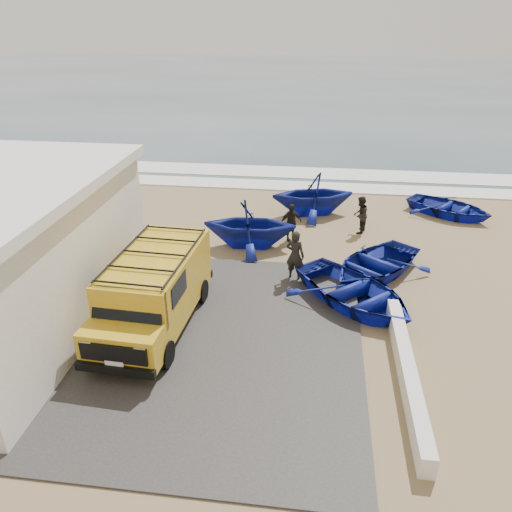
{
  "coord_description": "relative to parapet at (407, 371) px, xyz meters",
  "views": [
    {
      "loc": [
        2.56,
        -13.23,
        8.29
      ],
      "look_at": [
        0.7,
        1.08,
        1.2
      ],
      "focal_mm": 35.0,
      "sensor_mm": 36.0,
      "label": 1
    }
  ],
  "objects": [
    {
      "name": "ground",
      "position": [
        -5.0,
        3.0,
        -0.28
      ],
      "size": [
        160.0,
        160.0,
        0.0
      ],
      "primitive_type": "plane",
      "color": "#8E7752"
    },
    {
      "name": "slab",
      "position": [
        -7.0,
        1.0,
        -0.25
      ],
      "size": [
        12.0,
        10.0,
        0.05
      ],
      "primitive_type": "cube",
      "color": "#3C3A37",
      "rests_on": "ground"
    },
    {
      "name": "ocean",
      "position": [
        -5.0,
        59.0,
        -0.27
      ],
      "size": [
        180.0,
        88.0,
        0.01
      ],
      "primitive_type": "cube",
      "color": "#385166",
      "rests_on": "ground"
    },
    {
      "name": "surf_line",
      "position": [
        -5.0,
        15.0,
        -0.25
      ],
      "size": [
        180.0,
        1.6,
        0.06
      ],
      "primitive_type": "cube",
      "color": "white",
      "rests_on": "ground"
    },
    {
      "name": "surf_wash",
      "position": [
        -5.0,
        17.5,
        -0.26
      ],
      "size": [
        180.0,
        2.2,
        0.04
      ],
      "primitive_type": "cube",
      "color": "white",
      "rests_on": "ground"
    },
    {
      "name": "parapet",
      "position": [
        0.0,
        0.0,
        0.0
      ],
      "size": [
        0.35,
        6.0,
        0.55
      ],
      "primitive_type": "cube",
      "color": "silver",
      "rests_on": "ground"
    },
    {
      "name": "van",
      "position": [
        -6.91,
        1.61,
        0.93
      ],
      "size": [
        2.34,
        5.31,
        2.23
      ],
      "rotation": [
        0.0,
        0.0,
        -0.06
      ],
      "color": "gold",
      "rests_on": "ground"
    },
    {
      "name": "boat_near_left",
      "position": [
        -1.14,
        3.48,
        0.18
      ],
      "size": [
        5.3,
        5.38,
        0.91
      ],
      "primitive_type": "imported",
      "rotation": [
        0.0,
        0.0,
        0.74
      ],
      "color": "#122194",
      "rests_on": "ground"
    },
    {
      "name": "boat_near_right",
      "position": [
        -0.34,
        5.57,
        0.15
      ],
      "size": [
        4.8,
        4.99,
        0.84
      ],
      "primitive_type": "imported",
      "rotation": [
        0.0,
        0.0,
        -0.67
      ],
      "color": "#122194",
      "rests_on": "ground"
    },
    {
      "name": "boat_mid_left",
      "position": [
        -4.97,
        7.33,
        0.66
      ],
      "size": [
        3.67,
        3.2,
        1.88
      ],
      "primitive_type": "imported",
      "rotation": [
        0.0,
        0.0,
        1.61
      ],
      "color": "#122194",
      "rests_on": "ground"
    },
    {
      "name": "boat_far_left",
      "position": [
        -2.65,
        11.15,
        0.69
      ],
      "size": [
        4.33,
        3.97,
        1.92
      ],
      "primitive_type": "imported",
      "rotation": [
        0.0,
        0.0,
        -1.32
      ],
      "color": "#122194",
      "rests_on": "ground"
    },
    {
      "name": "boat_far_right",
      "position": [
        3.46,
        11.75,
        0.11
      ],
      "size": [
        4.6,
        4.34,
        0.77
      ],
      "primitive_type": "imported",
      "rotation": [
        0.0,
        0.0,
        0.96
      ],
      "color": "#122194",
      "rests_on": "ground"
    },
    {
      "name": "fisherman_front",
      "position": [
        -3.08,
        4.92,
        0.61
      ],
      "size": [
        0.75,
        0.61,
        1.78
      ],
      "primitive_type": "imported",
      "rotation": [
        0.0,
        0.0,
        2.83
      ],
      "color": "black",
      "rests_on": "ground"
    },
    {
      "name": "fisherman_middle",
      "position": [
        -0.66,
        9.29,
        0.5
      ],
      "size": [
        0.81,
        0.91,
        1.56
      ],
      "primitive_type": "imported",
      "rotation": [
        0.0,
        0.0,
        -1.9
      ],
      "color": "black",
      "rests_on": "ground"
    },
    {
      "name": "fisherman_back",
      "position": [
        -3.43,
        8.11,
        0.5
      ],
      "size": [
        0.98,
        0.76,
        1.55
      ],
      "primitive_type": "imported",
      "rotation": [
        0.0,
        0.0,
        0.49
      ],
      "color": "black",
      "rests_on": "ground"
    }
  ]
}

